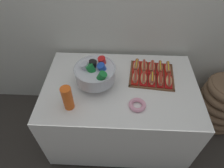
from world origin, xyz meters
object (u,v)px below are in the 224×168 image
Objects in this scene: hot_dog_1 at (144,78)px; serving_tray at (151,75)px; hot_dog_8 at (160,68)px; buffet_table at (119,110)px; floor_vase at (219,104)px; donut at (137,105)px; hot_dog_6 at (144,66)px; hot_dog_7 at (152,67)px; hot_dog_9 at (168,68)px; punch_bowl at (95,73)px; cup_stack at (68,98)px; hot_dog_5 at (136,66)px; hot_dog_2 at (152,79)px; hot_dog_4 at (169,81)px; hot_dog_3 at (160,80)px; hot_dog_0 at (135,78)px.

serving_tray is at bearing 42.19° from hot_dog_1.
buffet_table is at bearing -150.63° from hot_dog_8.
donut is at bearing -155.59° from floor_vase.
buffet_table is 8.30× the size of hot_dog_8.
hot_dog_1 and hot_dog_6 have the same top height.
serving_tray is at bearing -173.96° from floor_vase.
serving_tray is 2.60× the size of hot_dog_8.
hot_dog_7 is 0.15m from hot_dog_9.
hot_dog_7 is at bearing 174.47° from hot_dog_8.
donut is at bearing -100.38° from hot_dog_6.
floor_vase is (1.15, 0.22, -0.12)m from buffet_table.
punch_bowl reaches higher than buffet_table.
punch_bowl is at bearing 147.22° from donut.
cup_stack reaches higher than hot_dog_8.
hot_dog_6 is 0.51m from punch_bowl.
hot_dog_5 is at bearing 108.91° from hot_dog_1.
donut is at bearing 2.99° from cup_stack.
hot_dog_8 is (0.07, -0.01, 0.00)m from hot_dog_7.
hot_dog_5 is (-0.13, 0.18, -0.00)m from hot_dog_2.
hot_dog_4 is at bearing -53.26° from hot_dog_7.
hot_dog_4 is at bearing -34.34° from serving_tray.
punch_bowl reaches higher than hot_dog_6.
cup_stack reaches higher than serving_tray.
hot_dog_5 is 0.45m from punch_bowl.
hot_dog_5 is at bearing 41.47° from cup_stack.
hot_dog_1 is at bearing 27.54° from cup_stack.
floor_vase is at bearing 24.41° from donut.
hot_dog_3 reaches higher than buffet_table.
hot_dog_0 is at bearing 11.32° from punch_bowl.
serving_tray is at bearing 145.66° from hot_dog_4.
serving_tray is 0.09m from hot_dog_2.
hot_dog_7 is at bearing 174.47° from hot_dog_9.
hot_dog_6 is 1.26× the size of donut.
punch_bowl is (-0.66, -0.21, 0.10)m from hot_dog_9.
hot_dog_1 is 0.46× the size of punch_bowl.
hot_dog_0 is 0.37m from punch_bowl.
hot_dog_0 is 0.94× the size of hot_dog_8.
hot_dog_7 is (0.01, 0.08, 0.03)m from serving_tray.
hot_dog_8 is at bearing -5.53° from hot_dog_6.
cup_stack reaches higher than donut.
punch_bowl is (-1.37, -0.23, 0.64)m from floor_vase.
punch_bowl is (-0.65, -0.04, 0.11)m from hot_dog_4.
donut is (0.14, -0.23, 0.40)m from buffet_table.
hot_dog_0 is 0.23m from hot_dog_3.
serving_tray is at bearing 15.19° from punch_bowl.
buffet_table is 1.18m from floor_vase.
hot_dog_5 is at bearing 174.47° from hot_dog_7.
donut is at bearing -103.05° from hot_dog_1.
hot_dog_2 is 0.18m from hot_dog_6.
hot_dog_6 is (-0.21, 0.19, 0.00)m from hot_dog_4.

